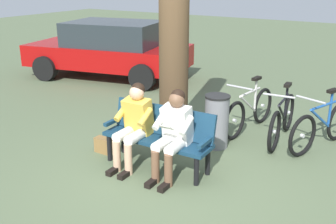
{
  "coord_description": "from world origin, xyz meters",
  "views": [
    {
      "loc": [
        -2.62,
        4.19,
        2.63
      ],
      "look_at": [
        0.28,
        -0.4,
        0.75
      ],
      "focal_mm": 42.77,
      "sensor_mm": 36.0,
      "label": 1
    }
  ],
  "objects": [
    {
      "name": "parked_car",
      "position": [
        4.26,
        -3.86,
        0.77
      ],
      "size": [
        4.49,
        2.69,
        1.47
      ],
      "rotation": [
        0.0,
        0.0,
        0.21
      ],
      "color": "#A50C0C",
      "rests_on": "ground"
    },
    {
      "name": "bicycle_blue",
      "position": [
        -0.3,
        -2.16,
        0.36
      ],
      "size": [
        0.48,
        1.68,
        0.94
      ],
      "rotation": [
        0.0,
        0.0,
        1.45
      ],
      "color": "black",
      "rests_on": "ground"
    },
    {
      "name": "bench",
      "position": [
        0.28,
        -0.18,
        0.51
      ],
      "size": [
        1.61,
        0.52,
        0.87
      ],
      "rotation": [
        0.0,
        0.0,
        0.02
      ],
      "color": "navy",
      "rests_on": "ground"
    },
    {
      "name": "person_reading",
      "position": [
        -0.04,
        -0.03,
        0.66
      ],
      "size": [
        0.5,
        0.77,
        1.2
      ],
      "rotation": [
        0.0,
        0.0,
        0.02
      ],
      "color": "white",
      "rests_on": "ground"
    },
    {
      "name": "litter_bin",
      "position": [
        -0.11,
        -1.22,
        0.43
      ],
      "size": [
        0.4,
        0.4,
        0.85
      ],
      "color": "slate",
      "rests_on": "ground"
    },
    {
      "name": "bicycle_orange",
      "position": [
        -0.92,
        -2.03,
        0.36
      ],
      "size": [
        0.48,
        1.68,
        0.94
      ],
      "rotation": [
        0.0,
        0.0,
        1.65
      ],
      "color": "black",
      "rests_on": "ground"
    },
    {
      "name": "person_companion",
      "position": [
        0.6,
        -0.01,
        0.66
      ],
      "size": [
        0.5,
        0.77,
        1.2
      ],
      "rotation": [
        0.0,
        0.0,
        0.02
      ],
      "color": "gold",
      "rests_on": "ground"
    },
    {
      "name": "tree_trunk",
      "position": [
        0.63,
        -1.12,
        1.85
      ],
      "size": [
        0.47,
        0.47,
        3.7
      ],
      "primitive_type": "cylinder",
      "color": "#4C3823",
      "rests_on": "ground"
    },
    {
      "name": "ground_plane",
      "position": [
        0.0,
        0.0,
        0.0
      ],
      "size": [
        40.0,
        40.0,
        0.0
      ],
      "primitive_type": "plane",
      "color": "#566647"
    },
    {
      "name": "handbag",
      "position": [
        1.24,
        -0.08,
        0.12
      ],
      "size": [
        0.3,
        0.14,
        0.24
      ],
      "primitive_type": "cube",
      "rotation": [
        0.0,
        0.0,
        0.0
      ],
      "color": "olive",
      "rests_on": "ground"
    },
    {
      "name": "bicycle_black",
      "position": [
        -1.54,
        -2.06,
        0.36
      ],
      "size": [
        0.68,
        1.6,
        0.94
      ],
      "rotation": [
        0.0,
        0.0,
        1.23
      ],
      "color": "black",
      "rests_on": "ground"
    }
  ]
}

